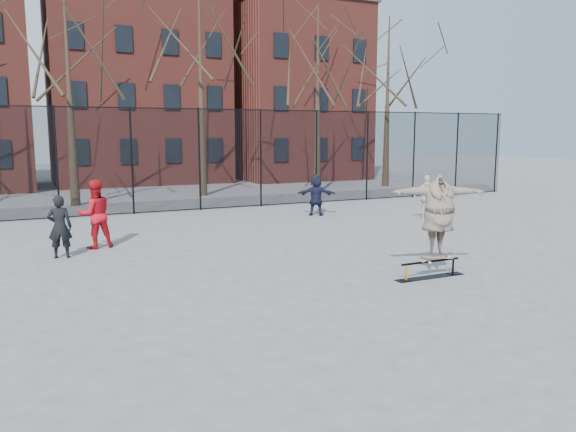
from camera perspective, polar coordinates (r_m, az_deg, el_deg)
name	(u,v)px	position (r m, az deg, el deg)	size (l,w,h in m)	color
ground	(343,304)	(10.33, 5.62, -8.92)	(100.00, 100.00, 0.00)	#5E5E62
skate_rail	(430,271)	(12.45, 14.24, -5.41)	(1.70, 0.26, 0.37)	black
skateboard	(437,257)	(12.49, 14.90, -4.09)	(0.80, 0.19, 0.10)	#9E683F
skater	(439,216)	(12.33, 15.07, 0.05)	(2.13, 0.58, 1.73)	#57388D
bystander_black	(60,227)	(14.87, -22.17, -1.02)	(0.57, 0.37, 1.56)	black
bystander_red	(95,214)	(15.78, -19.01, 0.18)	(0.89, 0.70, 1.84)	red
bystander_white	(427,197)	(20.39, 13.95, 1.85)	(0.93, 0.39, 1.58)	silver
bystander_navy	(316,195)	(20.80, 2.87, 2.13)	(1.41, 0.45, 1.52)	#1A1B34
fence	(169,159)	(22.05, -12.02, 5.70)	(34.03, 0.07, 4.00)	black
tree_row	(137,32)	(26.38, -15.12, 17.60)	(33.66, 7.46, 10.67)	black
rowhouses	(126,80)	(35.05, -16.10, 13.14)	(29.00, 7.00, 13.00)	maroon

